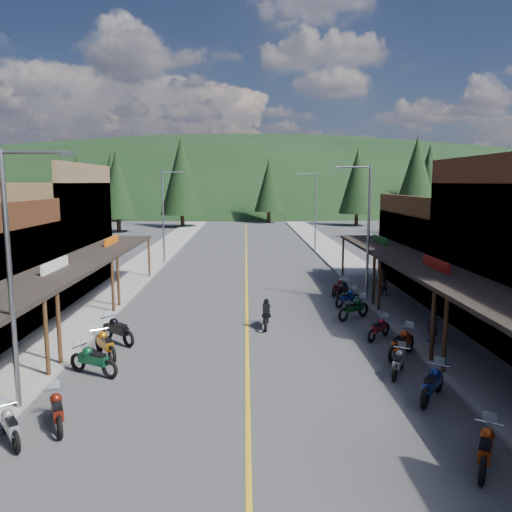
{
  "coord_description": "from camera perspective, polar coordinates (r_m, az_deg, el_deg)",
  "views": [
    {
      "loc": [
        -0.06,
        -20.76,
        7.05
      ],
      "look_at": [
        0.52,
        6.5,
        3.0
      ],
      "focal_mm": 35.0,
      "sensor_mm": 36.0,
      "label": 1
    }
  ],
  "objects": [
    {
      "name": "streetlight_3",
      "position": [
        51.31,
        6.68,
        5.5
      ],
      "size": [
        2.16,
        0.18,
        8.0
      ],
      "color": "gray",
      "rests_on": "ground"
    },
    {
      "name": "pine_7",
      "position": [
        101.9,
        -19.68,
        8.07
      ],
      "size": [
        5.88,
        5.88,
        12.5
      ],
      "color": "black",
      "rests_on": "ground"
    },
    {
      "name": "bike_west_8",
      "position": [
        22.98,
        -15.56,
        -8.01
      ],
      "size": [
        2.22,
        2.15,
        1.33
      ],
      "primitive_type": null,
      "rotation": [
        0.0,
        0.0,
        0.82
      ],
      "color": "black",
      "rests_on": "ground"
    },
    {
      "name": "streetlight_1",
      "position": [
        43.39,
        -10.39,
        4.89
      ],
      "size": [
        2.16,
        0.18,
        8.0
      ],
      "color": "gray",
      "rests_on": "ground"
    },
    {
      "name": "bike_east_7",
      "position": [
        21.25,
        16.32,
        -9.41
      ],
      "size": [
        2.07,
        2.27,
        1.32
      ],
      "primitive_type": null,
      "rotation": [
        0.0,
        0.0,
        -0.7
      ],
      "color": "#9E280B",
      "rests_on": "ground"
    },
    {
      "name": "bike_east_12",
      "position": [
        31.92,
        9.35,
        -3.45
      ],
      "size": [
        1.47,
        1.92,
        1.06
      ],
      "primitive_type": null,
      "rotation": [
        0.0,
        0.0,
        -0.52
      ],
      "color": "#650D0D",
      "rests_on": "ground"
    },
    {
      "name": "pine_0",
      "position": [
        91.9,
        -27.2,
        7.17
      ],
      "size": [
        5.04,
        5.04,
        11.0
      ],
      "color": "black",
      "rests_on": "ground"
    },
    {
      "name": "streetlight_2",
      "position": [
        29.72,
        12.46,
        3.25
      ],
      "size": [
        2.16,
        0.18,
        8.0
      ],
      "color": "gray",
      "rests_on": "ground"
    },
    {
      "name": "bike_east_8",
      "position": [
        23.45,
        13.88,
        -7.93
      ],
      "size": [
        1.74,
        1.83,
        1.08
      ],
      "primitive_type": null,
      "rotation": [
        0.0,
        0.0,
        -0.74
      ],
      "color": "maroon",
      "rests_on": "ground"
    },
    {
      "name": "bike_east_11",
      "position": [
        31.15,
        9.88,
        -3.65
      ],
      "size": [
        1.57,
        2.13,
        1.17
      ],
      "primitive_type": null,
      "rotation": [
        0.0,
        0.0,
        -0.49
      ],
      "color": "black",
      "rests_on": "ground"
    },
    {
      "name": "pine_11",
      "position": [
        62.09,
        17.83,
        8.18
      ],
      "size": [
        5.82,
        5.82,
        12.4
      ],
      "color": "black",
      "rests_on": "ground"
    },
    {
      "name": "shop_west_3",
      "position": [
        35.05,
        -24.27,
        1.92
      ],
      "size": [
        10.9,
        10.2,
        8.2
      ],
      "color": "brown",
      "rests_on": "ground"
    },
    {
      "name": "shop_east_3",
      "position": [
        35.2,
        21.91,
        0.46
      ],
      "size": [
        10.9,
        10.2,
        6.2
      ],
      "color": "#4C2D16",
      "rests_on": "ground"
    },
    {
      "name": "bike_east_4",
      "position": [
        14.32,
        24.8,
        -19.19
      ],
      "size": [
        1.64,
        2.13,
        1.18
      ],
      "primitive_type": null,
      "rotation": [
        0.0,
        0.0,
        -0.53
      ],
      "color": "#A3340B",
      "rests_on": "ground"
    },
    {
      "name": "pine_10",
      "position": [
        73.0,
        -15.59,
        7.94
      ],
      "size": [
        5.38,
        5.38,
        11.6
      ],
      "color": "black",
      "rests_on": "ground"
    },
    {
      "name": "streetlight_0",
      "position": [
        16.5,
        -25.9,
        -1.45
      ],
      "size": [
        2.16,
        0.18,
        8.0
      ],
      "color": "gray",
      "rests_on": "ground"
    },
    {
      "name": "ridge_hill",
      "position": [
        155.92,
        -1.19,
        5.86
      ],
      "size": [
        310.0,
        140.0,
        60.0
      ],
      "primitive_type": "ellipsoid",
      "color": "black",
      "rests_on": "ground"
    },
    {
      "name": "pine_2",
      "position": [
        79.39,
        -8.51,
        9.04
      ],
      "size": [
        6.72,
        6.72,
        14.0
      ],
      "color": "black",
      "rests_on": "ground"
    },
    {
      "name": "bike_east_10",
      "position": [
        29.09,
        10.39,
        -4.62
      ],
      "size": [
        1.88,
        1.69,
        1.09
      ],
      "primitive_type": null,
      "rotation": [
        0.0,
        0.0,
        -0.89
      ],
      "color": "navy",
      "rests_on": "ground"
    },
    {
      "name": "pine_4",
      "position": [
        82.75,
        11.52,
        8.41
      ],
      "size": [
        5.88,
        5.88,
        12.5
      ],
      "color": "black",
      "rests_on": "ground"
    },
    {
      "name": "bike_east_5",
      "position": [
        17.63,
        19.52,
        -13.46
      ],
      "size": [
        1.87,
        2.17,
        1.24
      ],
      "primitive_type": null,
      "rotation": [
        0.0,
        0.0,
        -0.64
      ],
      "color": "navy",
      "rests_on": "ground"
    },
    {
      "name": "bike_west_4",
      "position": [
        15.78,
        -26.31,
        -16.86
      ],
      "size": [
        1.62,
        1.87,
        1.07
      ],
      "primitive_type": null,
      "rotation": [
        0.0,
        0.0,
        0.64
      ],
      "color": "gray",
      "rests_on": "ground"
    },
    {
      "name": "bike_east_6",
      "position": [
        19.45,
        15.98,
        -11.47
      ],
      "size": [
        1.42,
        1.94,
        1.07
      ],
      "primitive_type": null,
      "rotation": [
        0.0,
        0.0,
        -0.48
      ],
      "color": "#929397",
      "rests_on": "ground"
    },
    {
      "name": "sidewalk_east",
      "position": [
        42.27,
        10.77,
        -1.2
      ],
      "size": [
        3.4,
        94.0,
        0.15
      ],
      "primitive_type": "cube",
      "color": "gray",
      "rests_on": "ground"
    },
    {
      "name": "pine_8",
      "position": [
        64.61,
        -21.22,
        6.93
      ],
      "size": [
        4.48,
        4.48,
        10.0
      ],
      "color": "black",
      "rests_on": "ground"
    },
    {
      "name": "bike_west_7",
      "position": [
        21.26,
        -16.86,
        -9.49
      ],
      "size": [
        1.85,
        2.26,
        1.27
      ],
      "primitive_type": null,
      "rotation": [
        0.0,
        0.0,
        0.59
      ],
      "color": "#AE610C",
      "rests_on": "ground"
    },
    {
      "name": "pine_3",
      "position": [
        86.86,
        1.48,
        8.08
      ],
      "size": [
        5.04,
        5.04,
        11.0
      ],
      "color": "black",
      "rests_on": "ground"
    },
    {
      "name": "bike_west_6",
      "position": [
        19.61,
        -18.12,
        -11.1
      ],
      "size": [
        2.29,
        1.68,
        1.26
      ],
      "primitive_type": null,
      "rotation": [
        0.0,
        0.0,
        1.08
      ],
      "color": "#0D4225",
      "rests_on": "ground"
    },
    {
      "name": "bike_east_9",
      "position": [
        26.45,
        11.11,
        -5.76
      ],
      "size": [
        2.2,
        1.94,
        1.26
      ],
      "primitive_type": null,
      "rotation": [
        0.0,
        0.0,
        -0.91
      ],
      "color": "#0C4017",
      "rests_on": "ground"
    },
    {
      "name": "centerline",
      "position": [
        41.36,
        -1.11,
        -1.36
      ],
      "size": [
        0.15,
        90.0,
        0.01
      ],
      "primitive_type": "cube",
      "color": "gold",
      "rests_on": "ground"
    },
    {
      "name": "sidewalk_west",
      "position": [
        42.25,
        -13.0,
        -1.27
      ],
      "size": [
        3.4,
        94.0,
        0.15
      ],
      "primitive_type": "cube",
      "color": "gray",
      "rests_on": "ground"
    },
    {
      "name": "rider_on_bike",
      "position": [
        24.45,
        1.17,
        -6.83
      ],
      "size": [
        0.8,
        2.03,
        1.51
      ],
      "rotation": [
        0.0,
        0.0,
        -0.07
      ],
      "color": "black",
      "rests_on": "ground"
    },
    {
      "name": "ground",
      "position": [
        21.93,
        -1.01,
        -10.31
      ],
      "size": [
        220.0,
        220.0,
        0.0
      ],
      "primitive_type": "plane",
      "color": "#38383A",
      "rests_on": "ground"
    },
    {
      "name": "pine_9",
      "position": [
        70.03,
        19.05,
        7.45
      ],
      "size": [
        4.93,
        4.93,
        10.8
      ],
      "color": "black",
      "rests_on": "ground"
    },
    {
      "name": "bike_west_5",
      "position": [
        16.1,
        -21.79,
        -15.9
      ],
      "size": [
        1.47,
        2.12,
        1.16
      ],
      "primitive_type": null,
      "rotation": [
        0.0,
        0.0,
        0.44
      ],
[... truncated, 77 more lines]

